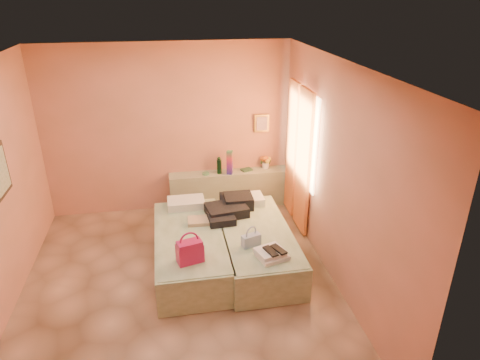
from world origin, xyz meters
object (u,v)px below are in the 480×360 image
Objects in this scene: bed_right at (256,245)px; green_book at (246,170)px; headboard_ledge at (230,189)px; blue_handbag at (251,240)px; flower_vase at (266,161)px; water_bottle at (219,166)px; magenta_handbag at (190,251)px; bed_left at (191,249)px; towel_stack at (272,254)px.

bed_right is 11.25× the size of green_book.
headboard_ledge is 1.70m from bed_right.
flower_vase is at bearing 53.78° from blue_handbag.
water_bottle is 0.90× the size of magenta_handbag.
blue_handbag is (-0.14, -0.37, 0.33)m from bed_right.
bed_right is at bearing -3.62° from bed_left.
blue_handbag is at bearing -107.87° from flower_vase.
water_bottle is 0.80× the size of towel_stack.
headboard_ledge is at bearing 55.34° from magenta_handbag.
bed_left is at bearing -130.15° from flower_vase.
bed_left is 11.25× the size of green_book.
green_book is at bearing 62.36° from blue_handbag.
headboard_ledge is 7.68× the size of flower_vase.
blue_handbag is (0.76, -0.42, 0.33)m from bed_left.
bed_right is 1.77m from water_bottle.
blue_handbag is at bearing -29.46° from bed_left.
headboard_ledge is at bearing 162.07° from green_book.
flower_vase reaches higher than bed_right.
green_book is 0.37m from flower_vase.
bed_right is at bearing -80.46° from water_bottle.
water_bottle is at bearing 98.22° from towel_stack.
water_bottle reaches higher than magenta_handbag.
towel_stack reaches higher than bed_right.
towel_stack is at bearing -37.55° from bed_left.
blue_handbag is (-0.69, -2.13, -0.20)m from flower_vase.
green_book is at bearing 83.13° from bed_right.
water_bottle is 2.05m from blue_handbag.
magenta_handbag is (-1.14, -2.30, -0.02)m from green_book.
flower_vase reaches higher than magenta_handbag.
flower_vase reaches higher than towel_stack.
green_book is (1.10, 1.66, 0.41)m from bed_left.
flower_vase is 2.25m from blue_handbag.
bed_left is 1.81m from water_bottle.
blue_handbag is at bearing 0.41° from magenta_handbag.
green_book reaches higher than headboard_ledge.
blue_handbag reaches higher than headboard_ledge.
water_bottle is (0.62, 1.61, 0.54)m from bed_left.
water_bottle reaches higher than bed_left.
bed_right is 7.12× the size of water_bottle.
bed_left is 0.75m from magenta_handbag.
headboard_ledge is 2.45m from magenta_handbag.
headboard_ledge is 1.02× the size of bed_left.
blue_handbag is at bearing -91.10° from headboard_ledge.
headboard_ledge is 5.86× the size of towel_stack.
bed_right is 1.92m from flower_vase.
towel_stack is (0.06, -0.68, 0.30)m from bed_right.
flower_vase is at bearing 49.54° from bed_left.
magenta_handbag is 1.27× the size of blue_handbag.
bed_left is 1.00× the size of bed_right.
bed_right is at bearing -117.29° from green_book.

